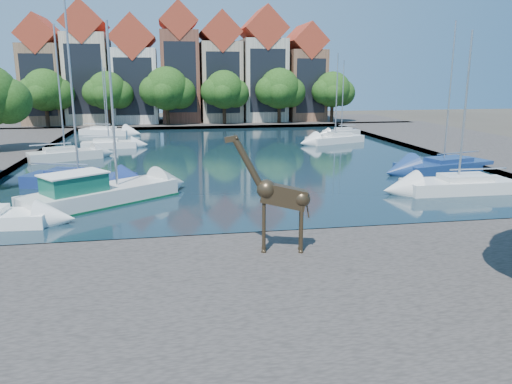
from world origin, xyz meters
TOP-DOWN VIEW (x-y plane):
  - ground at (0.00, 0.00)m, footprint 160.00×160.00m
  - water_basin at (0.00, 24.00)m, footprint 38.00×50.00m
  - near_quay at (0.00, -7.00)m, footprint 50.00×14.00m
  - far_quay at (0.00, 56.00)m, footprint 60.00×16.00m
  - right_quay at (25.00, 24.00)m, footprint 14.00×52.00m
  - townhouse_west_end at (-23.00, 55.99)m, footprint 5.44×9.18m
  - townhouse_west_mid at (-17.00, 55.99)m, footprint 5.94×9.18m
  - townhouse_west_inner at (-10.50, 55.99)m, footprint 6.43×9.18m
  - townhouse_center at (-4.00, 55.99)m, footprint 5.44×9.18m
  - townhouse_east_inner at (2.00, 55.99)m, footprint 5.94×9.18m
  - townhouse_east_mid at (8.50, 55.99)m, footprint 6.43×9.18m
  - townhouse_east_end at (15.00, 55.99)m, footprint 5.44×9.18m
  - far_tree_far_west at (-21.90, 50.49)m, footprint 7.28×5.60m
  - far_tree_west at (-13.91, 50.49)m, footprint 6.76×5.20m
  - far_tree_mid_west at (-5.89, 50.49)m, footprint 7.80×6.00m
  - far_tree_mid_east at (2.10, 50.49)m, footprint 7.02×5.40m
  - far_tree_east at (10.11, 50.49)m, footprint 7.54×5.80m
  - far_tree_far_east at (18.09, 50.49)m, footprint 6.76×5.20m
  - giraffe_statue at (-1.91, -2.60)m, footprint 3.23×0.97m
  - motorsailer at (-10.19, 7.82)m, footprint 8.77×7.41m
  - sailboat_left_b at (-12.00, 13.08)m, footprint 7.60×4.63m
  - sailboat_left_c at (-15.00, 24.47)m, footprint 6.37×4.35m
  - sailboat_left_d at (-12.00, 31.33)m, footprint 5.48×2.21m
  - sailboat_left_e at (-13.60, 43.42)m, footprint 6.78×4.59m
  - sailboat_right_a at (12.00, 7.17)m, footprint 6.97×2.50m
  - sailboat_right_b at (15.00, 14.06)m, footprint 8.15×4.55m
  - sailboat_right_c at (12.00, 31.20)m, footprint 6.92×4.53m
  - sailboat_right_d at (15.00, 37.63)m, footprint 4.72×2.46m

SIDE VIEW (x-z plane):
  - ground at x=0.00m, z-range 0.00..0.00m
  - water_basin at x=0.00m, z-range 0.00..0.08m
  - near_quay at x=0.00m, z-range 0.00..0.50m
  - far_quay at x=0.00m, z-range 0.00..0.50m
  - right_quay at x=25.00m, z-range 0.00..0.50m
  - sailboat_left_d at x=-12.00m, z-range -3.44..4.60m
  - sailboat_right_d at x=15.00m, z-range -3.90..5.12m
  - sailboat_left_e at x=-13.60m, z-range -3.97..5.20m
  - sailboat_right_b at x=15.00m, z-range -4.96..6.19m
  - sailboat_right_c at x=12.00m, z-range -4.14..5.40m
  - sailboat_right_a at x=12.00m, z-range -4.26..5.61m
  - sailboat_left_b at x=-12.00m, z-range -5.50..6.92m
  - sailboat_left_c at x=-15.00m, z-range -4.99..6.40m
  - motorsailer at x=-10.19m, z-range -4.24..5.97m
  - giraffe_statue at x=-1.91m, z-range 0.46..5.09m
  - far_tree_west at x=-13.91m, z-range 1.40..8.76m
  - far_tree_far_east at x=18.09m, z-range 1.40..8.76m
  - far_tree_mid_east at x=2.10m, z-range 1.37..8.89m
  - far_tree_far_west at x=-21.90m, z-range 1.34..9.02m
  - far_tree_east at x=10.11m, z-range 1.32..9.16m
  - far_tree_mid_west at x=-5.89m, z-range 1.29..9.29m
  - townhouse_east_end at x=15.00m, z-range -0.11..14.32m
  - townhouse_west_inner at x=-10.50m, z-range -0.22..14.92m
  - townhouse_west_end at x=-23.00m, z-range -0.11..14.83m
  - townhouse_east_inner at x=2.00m, z-range -0.16..15.63m
  - townhouse_east_mid at x=8.50m, z-range -0.22..16.43m
  - townhouse_west_mid at x=-17.00m, z-range -0.16..16.63m
  - townhouse_center at x=-4.00m, z-range -0.10..16.83m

